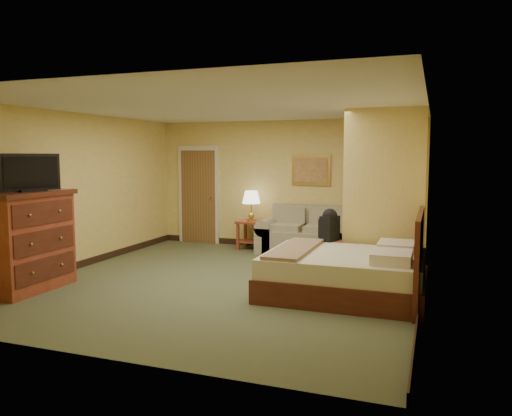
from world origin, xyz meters
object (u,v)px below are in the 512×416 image
at_px(loveseat, 305,238).
at_px(coffee_table, 339,250).
at_px(bed, 349,273).
at_px(dresser, 28,241).

bearing_deg(loveseat, coffee_table, -50.33).
bearing_deg(coffee_table, bed, -75.16).
bearing_deg(loveseat, bed, -64.42).
xyz_separation_m(loveseat, bed, (1.28, -2.68, 0.02)).
height_order(loveseat, bed, bed).
bearing_deg(bed, coffee_table, 104.84).
height_order(coffee_table, dresser, dresser).
xyz_separation_m(coffee_table, bed, (0.44, -1.66, 0.01)).
distance_m(loveseat, dresser, 4.96).
relative_size(coffee_table, bed, 0.35).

